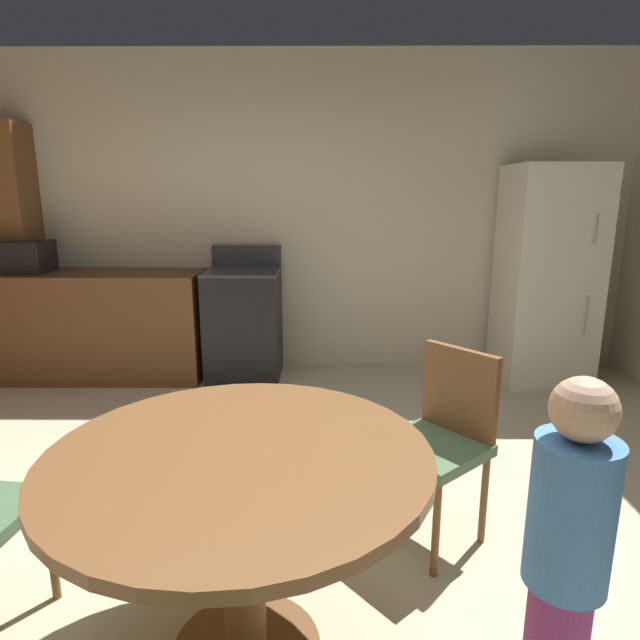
{
  "coord_description": "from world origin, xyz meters",
  "views": [
    {
      "loc": [
        0.2,
        -1.86,
        1.53
      ],
      "look_at": [
        0.18,
        0.86,
        0.89
      ],
      "focal_mm": 29.86,
      "sensor_mm": 36.0,
      "label": 1
    }
  ],
  "objects_px": {
    "chair_northeast": "(442,433)",
    "microwave": "(22,257)",
    "person_child": "(566,556)",
    "refrigerator": "(546,276)",
    "dining_table": "(241,496)",
    "oven_range": "(244,323)"
  },
  "relations": [
    {
      "from": "microwave",
      "to": "person_child",
      "type": "distance_m",
      "value": 4.44
    },
    {
      "from": "refrigerator",
      "to": "chair_northeast",
      "type": "xyz_separation_m",
      "value": [
        -1.29,
        -2.13,
        -0.38
      ]
    },
    {
      "from": "refrigerator",
      "to": "person_child",
      "type": "distance_m",
      "value": 3.28
    },
    {
      "from": "person_child",
      "to": "refrigerator",
      "type": "bearing_deg",
      "value": -95.53
    },
    {
      "from": "refrigerator",
      "to": "person_child",
      "type": "xyz_separation_m",
      "value": [
        -1.16,
        -3.05,
        -0.3
      ]
    },
    {
      "from": "microwave",
      "to": "person_child",
      "type": "bearing_deg",
      "value": -44.59
    },
    {
      "from": "microwave",
      "to": "oven_range",
      "type": "bearing_deg",
      "value": 0.11
    },
    {
      "from": "refrigerator",
      "to": "dining_table",
      "type": "distance_m",
      "value": 3.5
    },
    {
      "from": "person_child",
      "to": "oven_range",
      "type": "bearing_deg",
      "value": -51.57
    },
    {
      "from": "microwave",
      "to": "dining_table",
      "type": "bearing_deg",
      "value": -52.01
    },
    {
      "from": "person_child",
      "to": "chair_northeast",
      "type": "bearing_deg",
      "value": -66.65
    },
    {
      "from": "dining_table",
      "to": "person_child",
      "type": "relative_size",
      "value": 1.1
    },
    {
      "from": "chair_northeast",
      "to": "microwave",
      "type": "bearing_deg",
      "value": -76.47
    },
    {
      "from": "oven_range",
      "to": "dining_table",
      "type": "bearing_deg",
      "value": -81.79
    },
    {
      "from": "oven_range",
      "to": "refrigerator",
      "type": "bearing_deg",
      "value": -1.24
    },
    {
      "from": "dining_table",
      "to": "oven_range",
      "type": "bearing_deg",
      "value": 98.21
    },
    {
      "from": "refrigerator",
      "to": "chair_northeast",
      "type": "height_order",
      "value": "refrigerator"
    },
    {
      "from": "refrigerator",
      "to": "person_child",
      "type": "relative_size",
      "value": 1.61
    },
    {
      "from": "microwave",
      "to": "person_child",
      "type": "height_order",
      "value": "microwave"
    },
    {
      "from": "oven_range",
      "to": "microwave",
      "type": "height_order",
      "value": "microwave"
    },
    {
      "from": "chair_northeast",
      "to": "refrigerator",
      "type": "bearing_deg",
      "value": -161.87
    },
    {
      "from": "chair_northeast",
      "to": "dining_table",
      "type": "bearing_deg",
      "value": 0.0
    }
  ]
}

